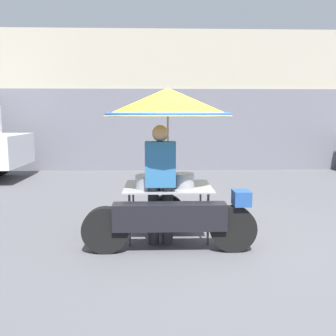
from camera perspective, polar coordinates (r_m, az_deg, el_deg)
ground_plane at (r=4.92m, az=4.67°, el=-11.48°), size 36.00×36.00×0.00m
shopfront_building at (r=12.17m, az=0.66°, el=9.95°), size 28.00×2.06×4.10m
vendor_motorcycle_cart at (r=4.89m, az=0.05°, el=6.57°), size 2.10×1.69×1.99m
vendor_person at (r=4.71m, az=-1.17°, el=-1.69°), size 0.38×0.22×1.52m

